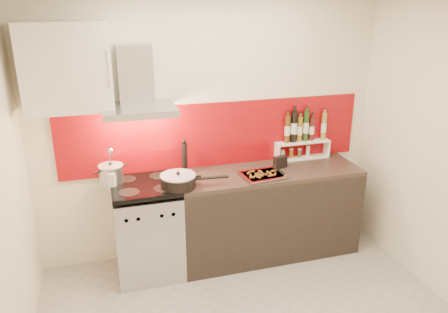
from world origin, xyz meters
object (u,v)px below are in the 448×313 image
object	(u,v)px
counter	(267,212)
pepper_mill	(184,157)
range_stove	(148,230)
baking_tray	(263,175)
saute_pan	(179,181)
stock_pot	(111,174)

from	to	relation	value
counter	pepper_mill	distance (m)	1.02
range_stove	baking_tray	xyz separation A→B (m)	(1.09, -0.11, 0.47)
range_stove	saute_pan	bearing A→B (deg)	-26.46
stock_pot	pepper_mill	bearing A→B (deg)	3.70
saute_pan	baking_tray	bearing A→B (deg)	2.00
stock_pot	pepper_mill	size ratio (longest dim) A/B	0.65
range_stove	saute_pan	world-z (taller)	saute_pan
counter	saute_pan	distance (m)	1.06
saute_pan	baking_tray	xyz separation A→B (m)	(0.80, 0.03, -0.05)
counter	saute_pan	world-z (taller)	saute_pan
baking_tray	range_stove	bearing A→B (deg)	174.00
stock_pot	range_stove	bearing A→B (deg)	-23.78
counter	baking_tray	bearing A→B (deg)	-132.96
range_stove	saute_pan	size ratio (longest dim) A/B	1.49
stock_pot	pepper_mill	world-z (taller)	pepper_mill
saute_pan	pepper_mill	distance (m)	0.35
range_stove	baking_tray	distance (m)	1.19
range_stove	counter	size ratio (longest dim) A/B	0.51
stock_pot	saute_pan	xyz separation A→B (m)	(0.57, -0.27, -0.03)
stock_pot	saute_pan	bearing A→B (deg)	-25.15
range_stove	stock_pot	bearing A→B (deg)	156.22
stock_pot	pepper_mill	distance (m)	0.69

